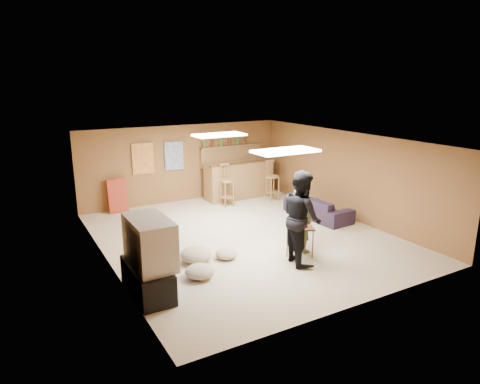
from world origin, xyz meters
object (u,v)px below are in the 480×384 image
tv_body (150,242)px  sofa (318,207)px  bar_counter (238,180)px  person_black (302,217)px  person_olive (302,213)px  tray_table (300,242)px

tv_body → sofa: 5.34m
tv_body → bar_counter: tv_body is taller
tv_body → bar_counter: 6.09m
person_black → sofa: 2.96m
bar_counter → person_olive: person_olive is taller
person_olive → sofa: (1.74, 1.56, -0.54)m
person_olive → tray_table: (-0.23, -0.28, -0.49)m
person_olive → tray_table: person_olive is taller
bar_counter → tray_table: size_ratio=3.11×
bar_counter → person_black: 4.84m
person_olive → tray_table: size_ratio=2.54×
person_black → bar_counter: bearing=-2.7°
person_olive → tray_table: bearing=130.7°
tv_body → person_black: bearing=-4.1°
bar_counter → person_olive: bearing=-101.9°
tv_body → person_black: (2.91, -0.21, 0.01)m
bar_counter → tray_table: bearing=-104.0°
sofa → tray_table: tray_table is taller
tv_body → person_olive: bearing=4.0°
bar_counter → person_black: bearing=-104.9°
tv_body → person_olive: size_ratio=0.67×
person_olive → person_black: (-0.35, -0.44, 0.09)m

